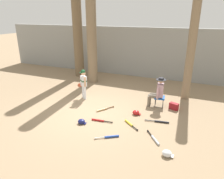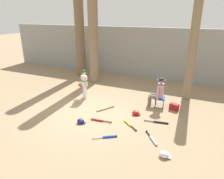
{
  "view_description": "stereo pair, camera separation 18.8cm",
  "coord_description": "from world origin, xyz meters",
  "px_view_note": "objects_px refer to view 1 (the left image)",
  "views": [
    {
      "loc": [
        3.46,
        -6.16,
        3.53
      ],
      "look_at": [
        0.5,
        0.79,
        0.75
      ],
      "focal_mm": 33.17,
      "sensor_mm": 36.0,
      "label": 1
    },
    {
      "loc": [
        3.63,
        -6.08,
        3.53
      ],
      "look_at": [
        0.5,
        0.79,
        0.75
      ],
      "focal_mm": 33.17,
      "sensor_mm": 36.0,
      "label": 2
    }
  ],
  "objects_px": {
    "folding_stool": "(160,98)",
    "batting_helmet_navy": "(81,122)",
    "tree_behind_spectator": "(190,55)",
    "bat_wood_tan": "(103,109)",
    "batting_helmet_red": "(136,113)",
    "young_ballplayer": "(83,82)",
    "bat_yellow_trainer": "(130,124)",
    "handbag_beside_stool": "(174,106)",
    "bat_blue_youth": "(110,137)",
    "bat_aluminum_silver": "(154,139)",
    "bat_black_composite": "(160,122)",
    "batting_helmet_white": "(167,153)",
    "tree_far_left": "(77,25)",
    "tree_near_player": "(91,28)",
    "seated_spectator": "(158,91)",
    "bat_red_barrel": "(100,120)"
  },
  "relations": [
    {
      "from": "bat_aluminum_silver",
      "to": "bat_black_composite",
      "type": "relative_size",
      "value": 0.79
    },
    {
      "from": "bat_blue_youth",
      "to": "folding_stool",
      "type": "bearing_deg",
      "value": 72.16
    },
    {
      "from": "bat_black_composite",
      "to": "bat_red_barrel",
      "type": "bearing_deg",
      "value": -159.18
    },
    {
      "from": "bat_wood_tan",
      "to": "batting_helmet_red",
      "type": "distance_m",
      "value": 1.28
    },
    {
      "from": "folding_stool",
      "to": "seated_spectator",
      "type": "height_order",
      "value": "seated_spectator"
    },
    {
      "from": "tree_near_player",
      "to": "batting_helmet_white",
      "type": "height_order",
      "value": "tree_near_player"
    },
    {
      "from": "handbag_beside_stool",
      "to": "tree_far_left",
      "type": "height_order",
      "value": "tree_far_left"
    },
    {
      "from": "tree_behind_spectator",
      "to": "bat_wood_tan",
      "type": "relative_size",
      "value": 6.47
    },
    {
      "from": "bat_black_composite",
      "to": "tree_far_left",
      "type": "bearing_deg",
      "value": 144.97
    },
    {
      "from": "batting_helmet_white",
      "to": "seated_spectator",
      "type": "bearing_deg",
      "value": 106.51
    },
    {
      "from": "bat_wood_tan",
      "to": "batting_helmet_white",
      "type": "relative_size",
      "value": 2.17
    },
    {
      "from": "bat_red_barrel",
      "to": "bat_blue_youth",
      "type": "distance_m",
      "value": 1.08
    },
    {
      "from": "seated_spectator",
      "to": "bat_yellow_trainer",
      "type": "bearing_deg",
      "value": -105.46
    },
    {
      "from": "tree_behind_spectator",
      "to": "bat_wood_tan",
      "type": "bearing_deg",
      "value": -138.0
    },
    {
      "from": "tree_near_player",
      "to": "young_ballplayer",
      "type": "height_order",
      "value": "tree_near_player"
    },
    {
      "from": "folding_stool",
      "to": "bat_blue_youth",
      "type": "relative_size",
      "value": 0.69
    },
    {
      "from": "bat_blue_youth",
      "to": "batting_helmet_navy",
      "type": "xyz_separation_m",
      "value": [
        -1.23,
        0.41,
        0.04
      ]
    },
    {
      "from": "bat_blue_youth",
      "to": "batting_helmet_white",
      "type": "distance_m",
      "value": 1.74
    },
    {
      "from": "folding_stool",
      "to": "batting_helmet_navy",
      "type": "relative_size",
      "value": 1.52
    },
    {
      "from": "handbag_beside_stool",
      "to": "bat_blue_youth",
      "type": "distance_m",
      "value": 3.18
    },
    {
      "from": "folding_stool",
      "to": "bat_yellow_trainer",
      "type": "bearing_deg",
      "value": -108.09
    },
    {
      "from": "seated_spectator",
      "to": "bat_red_barrel",
      "type": "xyz_separation_m",
      "value": [
        -1.56,
        -2.06,
        -0.61
      ]
    },
    {
      "from": "bat_wood_tan",
      "to": "bat_blue_youth",
      "type": "bearing_deg",
      "value": -58.96
    },
    {
      "from": "tree_far_left",
      "to": "batting_helmet_white",
      "type": "xyz_separation_m",
      "value": [
        6.08,
        -5.63,
        -2.87
      ]
    },
    {
      "from": "bat_yellow_trainer",
      "to": "batting_helmet_red",
      "type": "bearing_deg",
      "value": 91.76
    },
    {
      "from": "folding_stool",
      "to": "bat_aluminum_silver",
      "type": "xyz_separation_m",
      "value": [
        0.34,
        -2.45,
        -0.33
      ]
    },
    {
      "from": "batting_helmet_navy",
      "to": "bat_blue_youth",
      "type": "bearing_deg",
      "value": -18.4
    },
    {
      "from": "bat_red_barrel",
      "to": "batting_helmet_white",
      "type": "relative_size",
      "value": 2.46
    },
    {
      "from": "tree_near_player",
      "to": "tree_behind_spectator",
      "type": "xyz_separation_m",
      "value": [
        4.87,
        -0.53,
        -0.93
      ]
    },
    {
      "from": "tree_far_left",
      "to": "bat_wood_tan",
      "type": "bearing_deg",
      "value": -48.4
    },
    {
      "from": "seated_spectator",
      "to": "tree_far_left",
      "type": "height_order",
      "value": "tree_far_left"
    },
    {
      "from": "bat_yellow_trainer",
      "to": "tree_far_left",
      "type": "bearing_deg",
      "value": 136.32
    },
    {
      "from": "bat_black_composite",
      "to": "bat_yellow_trainer",
      "type": "xyz_separation_m",
      "value": [
        -0.91,
        -0.55,
        0.0
      ]
    },
    {
      "from": "young_ballplayer",
      "to": "bat_yellow_trainer",
      "type": "bearing_deg",
      "value": -28.64
    },
    {
      "from": "folding_stool",
      "to": "batting_helmet_white",
      "type": "relative_size",
      "value": 1.45
    },
    {
      "from": "young_ballplayer",
      "to": "bat_black_composite",
      "type": "height_order",
      "value": "young_ballplayer"
    },
    {
      "from": "folding_stool",
      "to": "batting_helmet_red",
      "type": "xyz_separation_m",
      "value": [
        -0.64,
        -1.08,
        -0.29
      ]
    },
    {
      "from": "bat_black_composite",
      "to": "bat_red_barrel",
      "type": "xyz_separation_m",
      "value": [
        -1.95,
        -0.74,
        -0.0
      ]
    },
    {
      "from": "bat_blue_youth",
      "to": "tree_far_left",
      "type": "bearing_deg",
      "value": 128.71
    },
    {
      "from": "folding_stool",
      "to": "bat_red_barrel",
      "type": "bearing_deg",
      "value": -128.66
    },
    {
      "from": "bat_aluminum_silver",
      "to": "batting_helmet_red",
      "type": "relative_size",
      "value": 2.13
    },
    {
      "from": "handbag_beside_stool",
      "to": "batting_helmet_white",
      "type": "distance_m",
      "value": 2.99
    },
    {
      "from": "bat_wood_tan",
      "to": "batting_helmet_navy",
      "type": "distance_m",
      "value": 1.26
    },
    {
      "from": "batting_helmet_red",
      "to": "tree_near_player",
      "type": "bearing_deg",
      "value": 138.97
    },
    {
      "from": "handbag_beside_stool",
      "to": "bat_red_barrel",
      "type": "distance_m",
      "value": 3.01
    },
    {
      "from": "tree_behind_spectator",
      "to": "bat_black_composite",
      "type": "xyz_separation_m",
      "value": [
        -0.6,
        -2.64,
        -1.88
      ]
    },
    {
      "from": "bat_black_composite",
      "to": "batting_helmet_white",
      "type": "height_order",
      "value": "batting_helmet_white"
    },
    {
      "from": "tree_behind_spectator",
      "to": "bat_wood_tan",
      "type": "distance_m",
      "value": 4.21
    },
    {
      "from": "bat_black_composite",
      "to": "batting_helmet_white",
      "type": "relative_size",
      "value": 2.65
    },
    {
      "from": "handbag_beside_stool",
      "to": "bat_wood_tan",
      "type": "bearing_deg",
      "value": -155.27
    }
  ]
}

